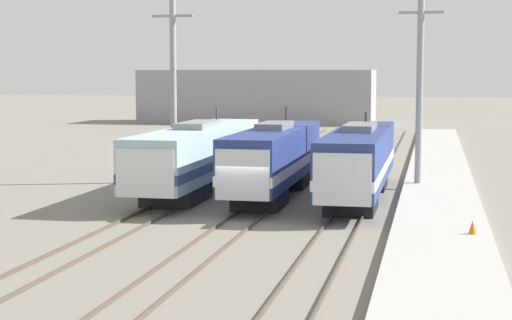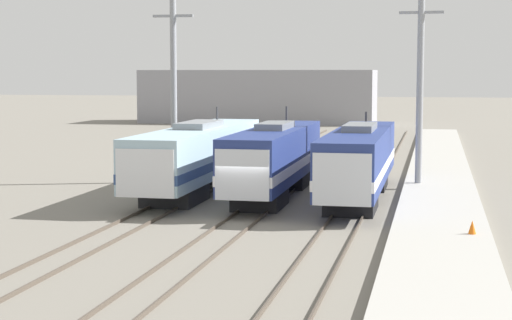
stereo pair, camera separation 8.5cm
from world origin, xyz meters
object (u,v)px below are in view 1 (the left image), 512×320
locomotive_far_left (196,156)px  locomotive_center (273,159)px  catenary_tower_right (420,87)px  locomotive_far_right (359,161)px  traffic_cone (473,227)px  catenary_tower_left (173,86)px

locomotive_far_left → locomotive_center: 4.69m
locomotive_center → catenary_tower_right: size_ratio=1.41×
locomotive_far_right → traffic_cone: size_ratio=31.84×
catenary_tower_left → catenary_tower_right: (14.71, 0.00, 0.00)m
locomotive_far_left → catenary_tower_left: 6.15m
locomotive_center → catenary_tower_left: 9.56m
catenary_tower_right → traffic_cone: bearing=-81.1°
locomotive_far_right → catenary_tower_left: size_ratio=1.52×
catenary_tower_left → locomotive_center: bearing=-35.4°
locomotive_far_left → traffic_cone: 18.60m
locomotive_center → traffic_cone: 14.54m
locomotive_far_right → traffic_cone: 11.83m
catenary_tower_right → catenary_tower_left: bearing=180.0°
locomotive_far_right → catenary_tower_left: 13.35m
traffic_cone → locomotive_far_left: bearing=141.8°
locomotive_center → catenary_tower_left: (-7.15, 5.07, 3.81)m
locomotive_far_left → catenary_tower_left: bearing=122.5°
locomotive_far_left → catenary_tower_right: (12.13, 4.05, 3.85)m
locomotive_far_right → catenary_tower_left: (-11.72, 5.12, 3.82)m
catenary_tower_right → locomotive_far_left: bearing=-161.6°
locomotive_far_right → locomotive_far_left: bearing=173.3°
locomotive_center → catenary_tower_right: bearing=33.9°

